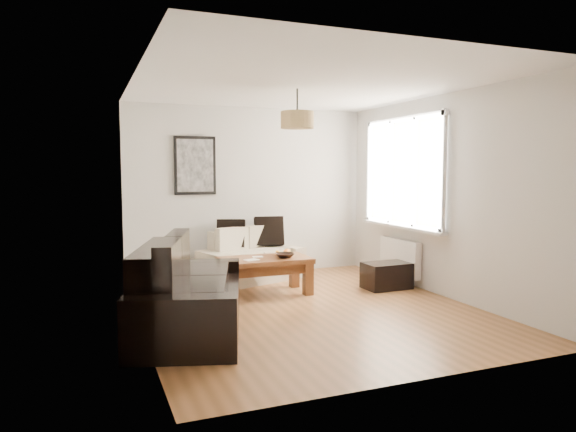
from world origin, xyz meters
name	(u,v)px	position (x,y,z in m)	size (l,w,h in m)	color
floor	(307,309)	(0.00, 0.00, 0.00)	(4.50, 4.50, 0.00)	brown
ceiling	(307,85)	(0.00, 0.00, 2.60)	(3.80, 4.50, 0.00)	white
wall_back	(249,191)	(0.00, 2.25, 1.30)	(3.80, 0.04, 2.60)	silver
wall_front	(426,214)	(0.00, -2.25, 1.30)	(3.80, 0.04, 2.60)	silver
wall_left	(137,203)	(-1.90, 0.00, 1.30)	(0.04, 4.50, 2.60)	silver
wall_right	(441,196)	(1.90, 0.00, 1.30)	(0.04, 4.50, 2.60)	silver
window_bay	(404,172)	(1.86, 0.80, 1.60)	(0.14, 1.90, 1.60)	white
radiator	(400,257)	(1.82, 0.80, 0.38)	(0.10, 0.90, 0.52)	white
poster	(195,166)	(-0.85, 2.22, 1.70)	(0.62, 0.04, 0.87)	black
pendant_shade	(297,120)	(0.00, 0.30, 2.23)	(0.40, 0.40, 0.20)	tan
loveseat_cream	(252,256)	(-0.11, 1.78, 0.36)	(1.47, 0.80, 0.73)	#BFAF9A
sofa_leather	(190,288)	(-1.43, -0.31, 0.43)	(2.01, 0.98, 0.87)	black
coffee_table	(265,276)	(-0.22, 0.87, 0.24)	(1.18, 0.65, 0.48)	brown
ottoman	(387,276)	(1.45, 0.56, 0.18)	(0.63, 0.40, 0.36)	black
cushion_left	(231,234)	(-0.38, 1.96, 0.68)	(0.42, 0.13, 0.42)	black
cushion_right	(269,231)	(0.22, 1.96, 0.70)	(0.44, 0.14, 0.44)	black
fruit_bowl	(285,255)	(0.03, 0.78, 0.51)	(0.25, 0.25, 0.06)	black
orange_a	(286,252)	(0.11, 0.94, 0.52)	(0.09, 0.09, 0.09)	orange
orange_b	(287,252)	(0.14, 0.98, 0.52)	(0.09, 0.09, 0.09)	orange
orange_c	(278,253)	(-0.01, 0.96, 0.52)	(0.07, 0.07, 0.07)	orange
papers	(251,260)	(-0.44, 0.77, 0.49)	(0.18, 0.12, 0.01)	white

